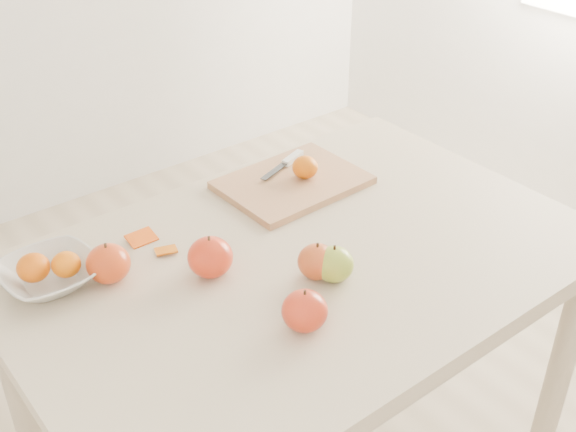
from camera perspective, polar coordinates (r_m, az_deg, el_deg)
table at (r=1.56m, az=1.14°, el=-6.03°), size 1.20×0.80×0.75m
cutting_board at (r=1.73m, az=0.36°, el=2.66°), size 0.34×0.25×0.02m
board_tangerine at (r=1.73m, az=1.36°, el=3.88°), size 0.06×0.06×0.05m
fruit_bowl at (r=1.48m, az=-18.29°, el=-4.41°), size 0.18×0.18×0.05m
bowl_tangerine_near at (r=1.47m, az=-19.48°, el=-3.86°), size 0.06×0.06×0.06m
bowl_tangerine_far at (r=1.46m, az=-17.13°, el=-3.67°), size 0.06×0.06×0.05m
orange_peel_a at (r=1.57m, az=-11.49°, el=-1.83°), size 0.06×0.04×0.01m
orange_peel_b at (r=1.53m, az=-9.61°, el=-2.75°), size 0.05×0.05×0.01m
paring_knife at (r=1.80m, az=0.13°, el=4.43°), size 0.17×0.07×0.01m
apple_green at (r=1.41m, az=3.65°, el=-3.81°), size 0.08×0.08×0.07m
apple_red_a at (r=1.45m, az=-14.01°, el=-3.66°), size 0.09×0.09×0.08m
apple_red_e at (r=1.42m, az=2.32°, el=-3.62°), size 0.08×0.08×0.07m
apple_red_b at (r=1.43m, az=-6.16°, el=-3.25°), size 0.09×0.09×0.08m
apple_red_c at (r=1.30m, az=1.32°, el=-7.49°), size 0.08×0.08×0.08m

